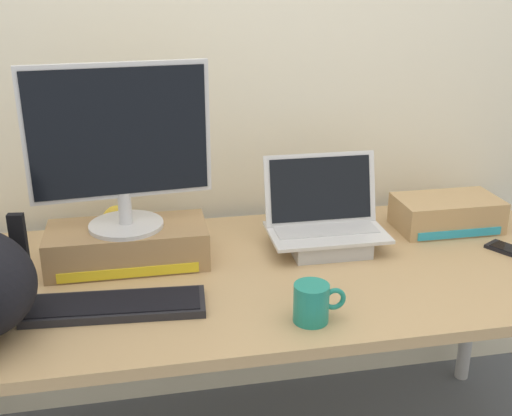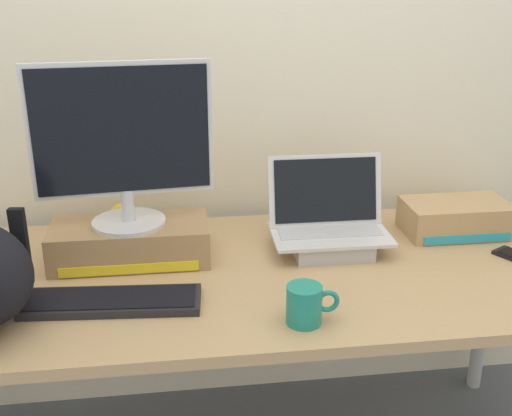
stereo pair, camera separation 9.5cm
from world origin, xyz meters
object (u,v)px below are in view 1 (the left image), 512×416
desktop_monitor (120,146)px  open_laptop (325,230)px  external_keyboard (115,306)px  plush_toy (118,221)px  toner_box_cyan (447,213)px  toner_box_yellow (128,245)px  coffee_mug (312,303)px

desktop_monitor → open_laptop: desktop_monitor is taller
external_keyboard → plush_toy: 0.46m
open_laptop → toner_box_cyan: 0.42m
toner_box_yellow → open_laptop: 0.57m
open_laptop → toner_box_cyan: (0.42, 0.06, -0.00)m
desktop_monitor → open_laptop: (0.57, 0.00, -0.29)m
external_keyboard → coffee_mug: coffee_mug is taller
external_keyboard → toner_box_cyan: toner_box_cyan is taller
open_laptop → toner_box_cyan: size_ratio=1.06×
coffee_mug → plush_toy: bearing=127.0°
plush_toy → toner_box_cyan: (1.02, -0.13, 0.00)m
open_laptop → external_keyboard: open_laptop is taller
open_laptop → toner_box_cyan: open_laptop is taller
external_keyboard → desktop_monitor: bearing=86.9°
toner_box_cyan → coffee_mug: bearing=-141.1°
toner_box_yellow → desktop_monitor: size_ratio=0.91×
desktop_monitor → toner_box_cyan: (0.99, 0.07, -0.29)m
toner_box_yellow → toner_box_cyan: 0.99m
desktop_monitor → coffee_mug: 0.64m
desktop_monitor → external_keyboard: (-0.03, -0.26, -0.33)m
coffee_mug → desktop_monitor: bearing=136.6°
open_laptop → plush_toy: open_laptop is taller
open_laptop → external_keyboard: size_ratio=0.78×
external_keyboard → coffee_mug: (0.45, -0.14, 0.04)m
plush_toy → toner_box_cyan: toner_box_cyan is taller
open_laptop → coffee_mug: open_laptop is taller
desktop_monitor → coffee_mug: bearing=-48.6°
open_laptop → plush_toy: bearing=162.3°
open_laptop → plush_toy: (-0.60, 0.20, -0.00)m
open_laptop → toner_box_yellow: bearing=-179.4°
toner_box_yellow → open_laptop: size_ratio=1.28×
external_keyboard → plush_toy: size_ratio=4.51×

